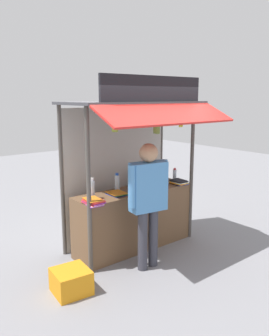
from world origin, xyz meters
name	(u,v)px	position (x,y,z in m)	size (l,w,h in m)	color
ground_plane	(134,246)	(0.00, 0.00, 0.00)	(20.00, 20.00, 0.00)	gray
stall_counter	(134,219)	(0.00, 0.00, 0.47)	(1.98, 0.55, 0.94)	brown
stall_structure	(129,148)	(0.00, 0.13, 1.59)	(2.18, 1.48, 2.64)	#4C4742
water_bottle_mid_left	(117,182)	(-0.22, 0.15, 1.07)	(0.08, 0.08, 0.27)	silver
water_bottle_mid_right	(141,178)	(0.29, 0.18, 1.06)	(0.07, 0.07, 0.26)	silver
water_bottle_center	(92,189)	(-0.77, 0.01, 1.08)	(0.09, 0.09, 0.31)	silver
water_bottle_right	(159,174)	(0.68, 0.18, 1.07)	(0.08, 0.08, 0.29)	silver
water_bottle_front_right	(175,175)	(0.91, 0.03, 1.04)	(0.06, 0.06, 0.23)	silver
magazine_stack_back_left	(179,182)	(0.81, -0.17, 0.97)	(0.23, 0.29, 0.07)	black
magazine_stack_front_left	(117,193)	(-0.35, -0.03, 0.95)	(0.28, 0.32, 0.03)	blue
magazine_stack_back_right	(148,186)	(0.25, -0.04, 0.98)	(0.27, 0.30, 0.08)	orange
magazine_stack_rear_center	(93,202)	(-0.89, -0.21, 0.98)	(0.23, 0.32, 0.08)	purple
banana_bunch_inner_right	(115,126)	(-0.63, -0.38, 1.98)	(0.11, 0.11, 0.26)	#332D23
banana_bunch_rightmost	(157,128)	(0.10, -0.38, 1.92)	(0.12, 0.12, 0.33)	#332D23
banana_bunch_inner_left	(181,123)	(0.60, -0.38, 1.97)	(0.08, 0.08, 0.26)	#332D23
vendor_person	(148,195)	(-0.29, -0.65, 1.06)	(0.67, 0.29, 1.76)	#383842
plastic_crate	(71,281)	(-1.44, -0.55, 0.15)	(0.42, 0.42, 0.30)	orange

